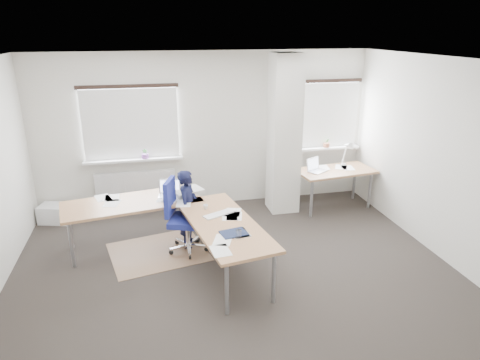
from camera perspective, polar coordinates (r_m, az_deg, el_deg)
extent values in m
plane|color=#2A2521|center=(6.00, -0.68, -12.10)|extent=(6.00, 6.00, 0.00)
cube|color=beige|center=(7.77, -4.57, 6.50)|extent=(6.00, 0.04, 2.80)
cube|color=beige|center=(3.23, 8.72, -13.59)|extent=(6.00, 0.04, 2.80)
cube|color=beige|center=(6.67, 25.41, 2.41)|extent=(0.04, 5.00, 2.80)
cube|color=white|center=(5.12, -0.81, 15.64)|extent=(6.00, 5.00, 0.04)
cube|color=beige|center=(7.54, 5.92, 5.98)|extent=(0.50, 0.50, 2.78)
cube|color=white|center=(7.63, -14.36, 7.25)|extent=(1.60, 0.04, 1.20)
cube|color=white|center=(7.59, -14.36, 7.19)|extent=(1.60, 0.02, 1.20)
cube|color=white|center=(7.71, -13.98, 2.65)|extent=(1.70, 0.20, 0.04)
cube|color=white|center=(8.33, 11.45, 8.47)|extent=(1.20, 0.04, 1.20)
cube|color=white|center=(8.29, 11.56, 8.42)|extent=(1.20, 0.02, 1.20)
cube|color=white|center=(8.41, 11.36, 4.23)|extent=(1.30, 0.20, 0.04)
cube|color=white|center=(7.90, -13.67, -0.99)|extent=(1.40, 0.10, 0.60)
cylinder|color=#7E4496|center=(7.68, -12.53, 3.14)|extent=(0.12, 0.12, 0.08)
imported|color=#255B24|center=(7.66, -12.55, 3.45)|extent=(0.09, 0.06, 0.17)
cylinder|color=brown|center=(8.37, 11.44, 4.59)|extent=(0.12, 0.12, 0.08)
imported|color=#255B24|center=(8.36, 11.46, 4.87)|extent=(0.09, 0.07, 0.17)
cube|color=#866449|center=(6.58, -10.86, -9.39)|extent=(1.56, 1.40, 0.01)
cube|color=white|center=(8.01, -23.36, -4.10)|extent=(0.59, 0.48, 0.30)
cube|color=olive|center=(6.55, -14.21, -2.95)|extent=(2.11, 1.14, 0.04)
cube|color=olive|center=(5.69, -2.23, -5.85)|extent=(1.14, 2.11, 0.04)
cylinder|color=#949499|center=(6.38, -21.56, -8.02)|extent=(0.05, 0.05, 0.69)
cylinder|color=#949499|center=(6.92, -21.75, -5.84)|extent=(0.05, 0.05, 0.69)
cylinder|color=#949499|center=(7.12, -7.19, -3.80)|extent=(0.05, 0.05, 0.69)
cylinder|color=#949499|center=(5.04, -1.77, -14.25)|extent=(0.05, 0.05, 0.69)
cylinder|color=#949499|center=(5.25, 4.51, -12.81)|extent=(0.05, 0.05, 0.69)
cylinder|color=#949499|center=(6.70, -2.48, -5.19)|extent=(0.05, 0.05, 0.69)
cube|color=#B7B7BC|center=(6.62, -9.40, -2.08)|extent=(0.36, 0.28, 0.01)
cube|color=#B7B7BC|center=(6.69, -9.35, -0.82)|extent=(0.33, 0.10, 0.22)
cube|color=silver|center=(6.69, -9.35, -0.82)|extent=(0.29, 0.08, 0.19)
cube|color=white|center=(5.90, -2.86, -4.58)|extent=(0.46, 0.31, 0.02)
cube|color=#151E39|center=(5.38, -0.85, -7.09)|extent=(0.36, 0.30, 0.01)
cube|color=beige|center=(6.67, -7.02, -1.54)|extent=(0.54, 0.47, 0.07)
imported|color=white|center=(6.09, -4.60, -3.59)|extent=(0.07, 0.07, 0.07)
cylinder|color=silver|center=(5.27, -0.18, -7.19)|extent=(0.07, 0.07, 0.10)
cube|color=olive|center=(7.94, 12.61, 1.19)|extent=(1.47, 0.86, 0.04)
cylinder|color=#949499|center=(7.57, 9.52, -2.46)|extent=(0.05, 0.05, 0.69)
cylinder|color=#949499|center=(8.19, 16.91, -1.33)|extent=(0.05, 0.05, 0.69)
cylinder|color=#949499|center=(7.98, 7.81, -1.19)|extent=(0.05, 0.05, 0.69)
cylinder|color=#949499|center=(8.57, 14.98, -0.21)|extent=(0.05, 0.05, 0.69)
cube|color=#B7B7BC|center=(7.77, 10.31, 1.17)|extent=(0.40, 0.37, 0.01)
cube|color=#B7B7BC|center=(7.80, 9.68, 2.15)|extent=(0.30, 0.21, 0.22)
cube|color=silver|center=(7.80, 9.68, 2.15)|extent=(0.26, 0.18, 0.19)
cylinder|color=white|center=(8.28, 13.64, 2.10)|extent=(0.10, 0.10, 0.02)
cylinder|color=white|center=(8.23, 13.75, 3.36)|extent=(0.02, 0.16, 0.38)
cylinder|color=white|center=(8.07, 14.24, 4.62)|extent=(0.02, 0.29, 0.13)
cone|color=white|center=(7.95, 14.67, 4.22)|extent=(0.14, 0.16, 0.17)
cube|color=navy|center=(6.34, -7.05, -5.41)|extent=(0.62, 0.62, 0.08)
cube|color=navy|center=(6.26, -9.35, -2.27)|extent=(0.20, 0.42, 0.53)
cylinder|color=silver|center=(6.43, -6.97, -7.04)|extent=(0.06, 0.06, 0.36)
cylinder|color=black|center=(6.49, -4.49, -9.17)|extent=(0.07, 0.05, 0.06)
cylinder|color=black|center=(6.75, -5.64, -7.99)|extent=(0.06, 0.07, 0.06)
cylinder|color=black|center=(6.74, -8.41, -8.18)|extent=(0.06, 0.07, 0.06)
cylinder|color=black|center=(6.46, -9.17, -9.50)|extent=(0.07, 0.05, 0.06)
cylinder|color=black|center=(6.31, -6.69, -10.17)|extent=(0.03, 0.06, 0.06)
imported|color=black|center=(6.46, -6.89, -3.81)|extent=(0.44, 0.52, 1.20)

